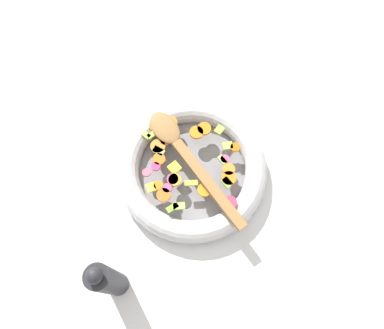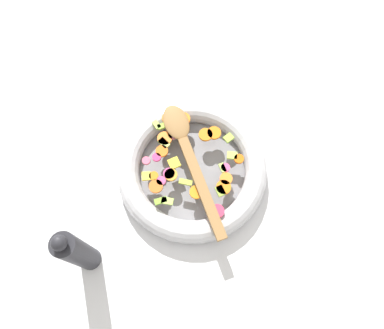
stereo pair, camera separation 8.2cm
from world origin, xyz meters
name	(u,v)px [view 1 (the left image)]	position (x,y,z in m)	size (l,w,h in m)	color
ground_plane	(192,172)	(0.00, 0.00, 0.00)	(4.00, 4.00, 0.00)	silver
skillet	(192,169)	(0.00, 0.00, 0.02)	(0.34, 0.34, 0.05)	slate
chopped_vegetables	(185,160)	(0.00, 0.02, 0.05)	(0.23, 0.26, 0.01)	orange
wooden_spoon	(186,155)	(0.01, 0.02, 0.06)	(0.20, 0.30, 0.01)	olive
pepper_mill	(108,281)	(-0.29, 0.05, 0.10)	(0.05, 0.05, 0.22)	#232328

